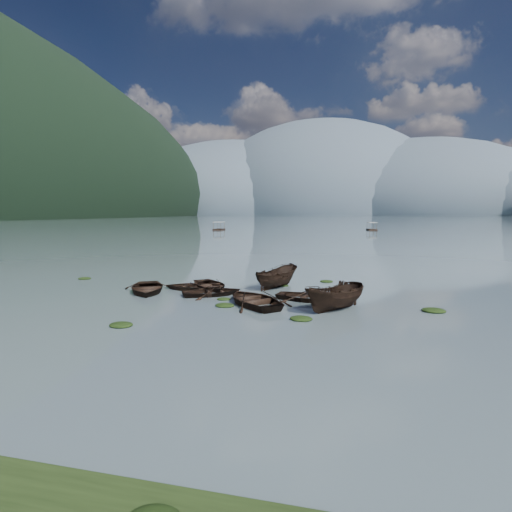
% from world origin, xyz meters
% --- Properties ---
extents(ground_plane, '(2400.00, 2400.00, 0.00)m').
position_xyz_m(ground_plane, '(0.00, 0.00, 0.00)').
color(ground_plane, slate).
extents(haze_mtn_a, '(520.00, 520.00, 280.00)m').
position_xyz_m(haze_mtn_a, '(-260.00, 900.00, 0.00)').
color(haze_mtn_a, '#475666').
rests_on(haze_mtn_a, ground).
extents(haze_mtn_b, '(520.00, 520.00, 340.00)m').
position_xyz_m(haze_mtn_b, '(-60.00, 900.00, 0.00)').
color(haze_mtn_b, '#475666').
rests_on(haze_mtn_b, ground).
extents(haze_mtn_c, '(520.00, 520.00, 260.00)m').
position_xyz_m(haze_mtn_c, '(140.00, 900.00, 0.00)').
color(haze_mtn_c, '#475666').
rests_on(haze_mtn_c, ground).
extents(haze_mtn_d, '(520.00, 520.00, 220.00)m').
position_xyz_m(haze_mtn_d, '(320.00, 900.00, 0.00)').
color(haze_mtn_d, '#475666').
rests_on(haze_mtn_d, ground).
extents(rowboat_0, '(4.86, 5.44, 0.93)m').
position_xyz_m(rowboat_0, '(-6.18, 6.41, 0.00)').
color(rowboat_0, black).
rests_on(rowboat_0, ground).
extents(rowboat_1, '(4.67, 4.33, 0.79)m').
position_xyz_m(rowboat_1, '(-1.59, 6.52, 0.00)').
color(rowboat_1, black).
rests_on(rowboat_1, ground).
extents(rowboat_3, '(5.62, 5.74, 0.97)m').
position_xyz_m(rowboat_3, '(1.65, 4.61, 0.00)').
color(rowboat_3, black).
rests_on(rowboat_3, ground).
extents(rowboat_4, '(4.33, 3.47, 0.80)m').
position_xyz_m(rowboat_4, '(4.55, 6.42, 0.00)').
color(rowboat_4, black).
rests_on(rowboat_4, ground).
extents(rowboat_5, '(4.00, 4.54, 1.71)m').
position_xyz_m(rowboat_5, '(6.29, 4.32, 0.00)').
color(rowboat_5, black).
rests_on(rowboat_5, ground).
extents(rowboat_6, '(4.91, 5.09, 0.86)m').
position_xyz_m(rowboat_6, '(-2.54, 8.61, 0.00)').
color(rowboat_6, black).
rests_on(rowboat_6, ground).
extents(rowboat_7, '(4.15, 3.22, 0.79)m').
position_xyz_m(rowboat_7, '(-3.57, 8.08, 0.00)').
color(rowboat_7, black).
rests_on(rowboat_7, ground).
extents(rowboat_8, '(3.32, 4.74, 1.72)m').
position_xyz_m(rowboat_8, '(1.96, 10.14, 0.00)').
color(rowboat_8, black).
rests_on(rowboat_8, ground).
extents(weed_clump_0, '(1.13, 0.92, 0.25)m').
position_xyz_m(weed_clump_0, '(-3.36, -1.18, 0.00)').
color(weed_clump_0, black).
rests_on(weed_clump_0, ground).
extents(weed_clump_1, '(1.11, 0.89, 0.24)m').
position_xyz_m(weed_clump_1, '(0.15, 3.74, 0.00)').
color(weed_clump_1, black).
rests_on(weed_clump_1, ground).
extents(weed_clump_2, '(1.14, 0.91, 0.25)m').
position_xyz_m(weed_clump_2, '(4.72, 1.88, 0.00)').
color(weed_clump_2, black).
rests_on(weed_clump_2, ground).
extents(weed_clump_3, '(0.80, 0.68, 0.18)m').
position_xyz_m(weed_clump_3, '(2.32, 10.78, 0.00)').
color(weed_clump_3, black).
rests_on(weed_clump_3, ground).
extents(weed_clump_4, '(1.26, 1.00, 0.26)m').
position_xyz_m(weed_clump_4, '(11.46, 5.18, 0.00)').
color(weed_clump_4, black).
rests_on(weed_clump_4, ground).
extents(weed_clump_5, '(1.06, 0.86, 0.23)m').
position_xyz_m(weed_clump_5, '(-13.64, 10.01, 0.00)').
color(weed_clump_5, black).
rests_on(weed_clump_5, ground).
extents(weed_clump_6, '(0.86, 0.71, 0.18)m').
position_xyz_m(weed_clump_6, '(-0.46, 5.41, 0.00)').
color(weed_clump_6, black).
rests_on(weed_clump_6, ground).
extents(weed_clump_7, '(1.00, 0.80, 0.22)m').
position_xyz_m(weed_clump_7, '(5.28, 13.15, 0.00)').
color(weed_clump_7, black).
rests_on(weed_clump_7, ground).
extents(pontoon_left, '(3.14, 6.42, 2.38)m').
position_xyz_m(pontoon_left, '(-32.02, 97.71, 0.00)').
color(pontoon_left, black).
rests_on(pontoon_left, ground).
extents(pontoon_centre, '(3.13, 6.14, 2.26)m').
position_xyz_m(pontoon_centre, '(13.02, 107.60, 0.00)').
color(pontoon_centre, black).
rests_on(pontoon_centre, ground).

